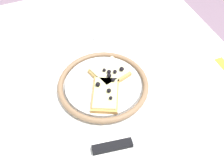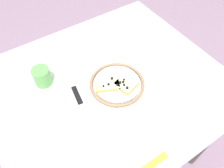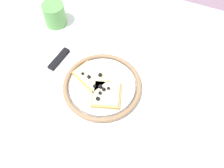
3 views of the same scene
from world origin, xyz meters
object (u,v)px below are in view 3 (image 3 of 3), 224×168
(pizza_slice_near, at_px, (106,94))
(fork, at_px, (161,100))
(pizza_slice_far, at_px, (91,77))
(cup, at_px, (54,14))
(dining_table, at_px, (101,93))
(knife, at_px, (53,66))
(plate, at_px, (102,86))

(pizza_slice_near, xyz_separation_m, fork, (-0.15, -0.05, -0.02))
(fork, bearing_deg, pizza_slice_far, 3.86)
(cup, bearing_deg, dining_table, 146.63)
(dining_table, height_order, pizza_slice_near, pizza_slice_near)
(dining_table, relative_size, fork, 4.81)
(dining_table, height_order, pizza_slice_far, pizza_slice_far)
(pizza_slice_far, height_order, fork, pizza_slice_far)
(cup, bearing_deg, knife, 114.58)
(dining_table, relative_size, plate, 4.17)
(dining_table, relative_size, cup, 12.19)
(plate, xyz_separation_m, knife, (0.17, -0.01, -0.00))
(dining_table, relative_size, pizza_slice_near, 9.41)
(cup, bearing_deg, plate, 144.02)
(knife, bearing_deg, cup, -65.42)
(pizza_slice_near, xyz_separation_m, knife, (0.20, -0.04, -0.02))
(plate, height_order, pizza_slice_near, pizza_slice_near)
(pizza_slice_near, bearing_deg, fork, -161.08)
(pizza_slice_near, relative_size, cup, 1.30)
(plate, height_order, cup, cup)
(dining_table, xyz_separation_m, cup, (0.23, -0.15, 0.14))
(pizza_slice_far, height_order, cup, cup)
(plate, distance_m, knife, 0.17)
(plate, relative_size, cup, 2.93)
(dining_table, xyz_separation_m, fork, (-0.20, 0.01, 0.10))
(plate, xyz_separation_m, fork, (-0.17, -0.02, -0.01))
(knife, relative_size, fork, 1.19)
(pizza_slice_far, relative_size, knife, 0.50)
(fork, bearing_deg, plate, 7.56)
(knife, distance_m, fork, 0.35)
(pizza_slice_far, xyz_separation_m, cup, (0.21, -0.17, 0.02))
(plate, relative_size, pizza_slice_far, 1.92)
(dining_table, bearing_deg, cup, -33.37)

